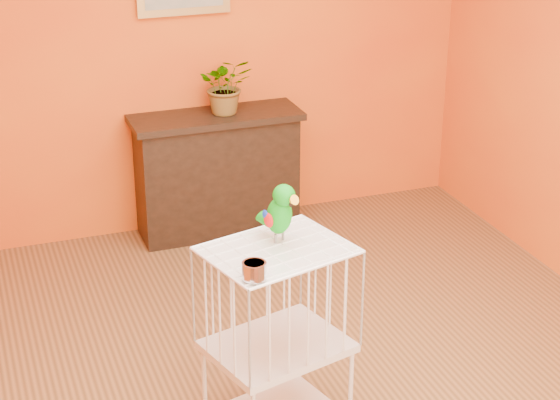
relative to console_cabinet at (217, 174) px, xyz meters
name	(u,v)px	position (x,y,z in m)	size (l,w,h in m)	color
ground	(306,394)	(-0.14, -2.05, -0.43)	(4.50, 4.50, 0.00)	brown
room_shell	(309,96)	(-0.14, -2.05, 1.15)	(4.50, 4.50, 4.50)	#D55F14
console_cabinet	(217,174)	(0.00, 0.00, 0.00)	(1.15, 0.41, 0.86)	black
potted_plant	(229,94)	(0.08, -0.06, 0.58)	(0.35, 0.39, 0.30)	#26722D
birdcage	(277,337)	(-0.36, -2.23, 0.07)	(0.72, 0.62, 0.95)	beige
feed_cup	(254,270)	(-0.55, -2.47, 0.57)	(0.10, 0.10, 0.07)	silver
parrot	(279,212)	(-0.32, -2.16, 0.67)	(0.16, 0.25, 0.29)	#59544C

